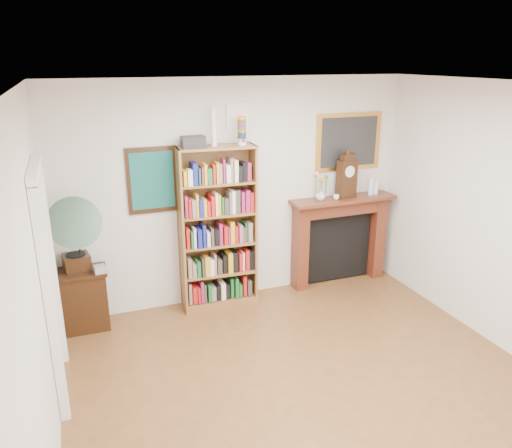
{
  "coord_description": "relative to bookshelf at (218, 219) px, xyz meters",
  "views": [
    {
      "loc": [
        -1.92,
        -3.24,
        3.01
      ],
      "look_at": [
        -0.09,
        1.6,
        1.28
      ],
      "focal_mm": 35.0,
      "sensor_mm": 36.0,
      "label": 1
    }
  ],
  "objects": [
    {
      "name": "bottle_right",
      "position": [
        2.25,
        0.02,
        0.2
      ],
      "size": [
        0.06,
        0.06,
        0.2
      ],
      "primitive_type": "cylinder",
      "color": "silver",
      "rests_on": "fireplace"
    },
    {
      "name": "flower_vase",
      "position": [
        1.41,
        0.03,
        0.16
      ],
      "size": [
        0.16,
        0.16,
        0.13
      ],
      "primitive_type": "imported",
      "rotation": [
        0.0,
        0.0,
        -0.29
      ],
      "color": "silver",
      "rests_on": "fireplace"
    },
    {
      "name": "gramophone",
      "position": [
        -1.66,
        -0.12,
        0.1
      ],
      "size": [
        0.65,
        0.77,
        0.92
      ],
      "rotation": [
        0.0,
        0.0,
        0.15
      ],
      "color": "black",
      "rests_on": "side_cabinet"
    },
    {
      "name": "bookshelf",
      "position": [
        0.0,
        0.0,
        0.0
      ],
      "size": [
        0.95,
        0.38,
        2.34
      ],
      "rotation": [
        0.0,
        0.0,
        -0.06
      ],
      "color": "brown",
      "rests_on": "floor"
    },
    {
      "name": "cd_stack",
      "position": [
        -1.43,
        -0.15,
        -0.37
      ],
      "size": [
        0.13,
        0.13,
        0.08
      ],
      "primitive_type": "cube",
      "rotation": [
        0.0,
        0.0,
        0.11
      ],
      "color": "#B3B3BF",
      "rests_on": "side_cabinet"
    },
    {
      "name": "side_cabinet",
      "position": [
        -1.62,
        -0.03,
        -0.77
      ],
      "size": [
        0.54,
        0.4,
        0.72
      ],
      "primitive_type": "cube",
      "rotation": [
        0.0,
        0.0,
        -0.02
      ],
      "color": "black",
      "rests_on": "floor"
    },
    {
      "name": "teacup",
      "position": [
        1.61,
        -0.02,
        0.13
      ],
      "size": [
        0.1,
        0.1,
        0.06
      ],
      "primitive_type": "imported",
      "rotation": [
        0.0,
        0.0,
        -0.2
      ],
      "color": "white",
      "rests_on": "fireplace"
    },
    {
      "name": "door_casing",
      "position": [
        -1.89,
        -1.11,
        0.12
      ],
      "size": [
        0.08,
        1.02,
        2.17
      ],
      "color": "white",
      "rests_on": "left_wall"
    },
    {
      "name": "room",
      "position": [
        0.32,
        -2.31,
        0.26
      ],
      "size": [
        4.51,
        5.01,
        2.81
      ],
      "color": "brown",
      "rests_on": "ground"
    },
    {
      "name": "mantel_clock",
      "position": [
        1.78,
        0.02,
        0.38
      ],
      "size": [
        0.27,
        0.18,
        0.58
      ],
      "rotation": [
        0.0,
        0.0,
        0.15
      ],
      "color": "black",
      "rests_on": "fireplace"
    },
    {
      "name": "gilt_painting",
      "position": [
        1.87,
        0.17,
        0.81
      ],
      "size": [
        0.95,
        0.04,
        0.75
      ],
      "color": "gold",
      "rests_on": "back_wall"
    },
    {
      "name": "bottle_left",
      "position": [
        2.17,
        0.02,
        0.22
      ],
      "size": [
        0.07,
        0.07,
        0.24
      ],
      "primitive_type": "cylinder",
      "color": "silver",
      "rests_on": "fireplace"
    },
    {
      "name": "fireplace",
      "position": [
        1.75,
        0.08,
        -0.4
      ],
      "size": [
        1.46,
        0.36,
        1.23
      ],
      "rotation": [
        0.0,
        0.0,
        0.01
      ],
      "color": "#531C13",
      "rests_on": "floor"
    },
    {
      "name": "teal_poster",
      "position": [
        -0.73,
        0.17,
        0.51
      ],
      "size": [
        0.58,
        0.04,
        0.78
      ],
      "color": "black",
      "rests_on": "back_wall"
    },
    {
      "name": "small_picture",
      "position": [
        0.32,
        0.17,
        1.21
      ],
      "size": [
        0.26,
        0.04,
        0.3
      ],
      "color": "white",
      "rests_on": "back_wall"
    }
  ]
}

